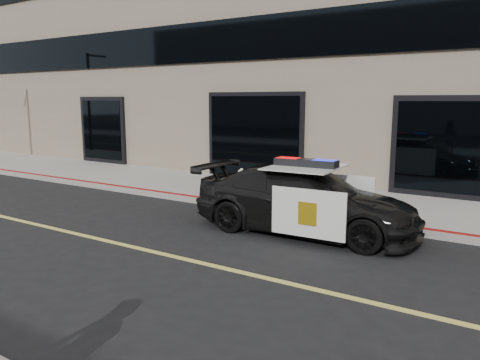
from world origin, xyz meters
The scene contains 5 objects.
ground centered at (0.00, 0.00, 0.00)m, with size 120.00×120.00×0.00m, color black.
sidewalk_n centered at (0.00, 5.25, 0.07)m, with size 60.00×3.50×0.15m, color gray.
building_n centered at (0.00, 10.50, 6.00)m, with size 60.00×7.00×12.00m, color #756856.
police_car centered at (2.80, 2.60, 0.67)m, with size 2.32×4.71×1.49m.
fire_hydrant centered at (0.22, 4.28, 0.49)m, with size 0.33×0.46×0.73m.
Camera 1 is at (6.63, -5.80, 2.64)m, focal length 35.00 mm.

